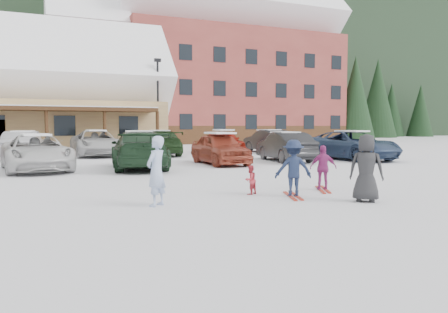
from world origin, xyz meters
name	(u,v)px	position (x,y,z in m)	size (l,w,h in m)	color
ground	(229,202)	(0.00, 0.00, 0.00)	(160.00, 160.00, 0.00)	white
forested_hillside	(59,40)	(0.00, 85.00, 19.00)	(300.00, 70.00, 38.00)	black
alpine_hotel	(211,66)	(14.27, 38.00, 8.63)	(31.48, 14.01, 21.48)	maroon
lamp_post	(158,99)	(4.35, 23.54, 3.85)	(0.50, 0.25, 6.88)	black
conifer_1	(355,87)	(30.00, 32.00, 6.26)	(4.84, 4.84, 11.22)	black
conifer_3	(129,98)	(6.00, 44.00, 5.12)	(3.96, 3.96, 9.18)	black
conifer_4	(314,94)	(34.00, 46.00, 6.54)	(5.06, 5.06, 11.73)	black
adult_skier	(156,171)	(-1.66, 0.21, 0.78)	(0.57, 0.37, 1.56)	#9FB3DA
toddler_red	(250,180)	(0.99, 0.89, 0.38)	(0.37, 0.29, 0.76)	#CA3442
child_navy	(293,168)	(1.85, 0.18, 0.72)	(0.93, 0.53, 1.43)	#182340
skis_child_navy	(293,196)	(1.85, 0.18, 0.01)	(0.20, 1.40, 0.03)	#B12A19
child_magenta	(323,168)	(3.19, 0.79, 0.62)	(0.73, 0.30, 1.25)	#9E2F78
skis_child_magenta	(323,190)	(3.19, 0.79, 0.01)	(0.20, 1.40, 0.03)	#B12A19
bystander_dark	(366,168)	(3.00, -1.16, 0.80)	(0.78, 0.51, 1.59)	#272729
parked_car_2	(36,153)	(-4.16, 9.64, 0.72)	(2.39, 5.19, 1.44)	silver
parked_car_3	(139,150)	(-0.22, 8.89, 0.78)	(2.18, 5.37, 1.56)	#1A341F
parked_car_4	(220,149)	(3.69, 9.51, 0.73)	(1.73, 4.30, 1.47)	#9F3F2A
parked_car_5	(285,147)	(7.41, 9.88, 0.73)	(1.55, 4.45, 1.47)	#232325
parked_car_6	(352,145)	(11.17, 9.38, 0.76)	(2.52, 5.47, 1.52)	navy
parked_car_9	(23,145)	(-4.84, 16.66, 0.75)	(1.59, 4.55, 1.50)	#A4A4A9
parked_car_10	(96,143)	(-0.95, 17.51, 0.76)	(2.53, 5.50, 1.53)	#BABABA
parked_car_11	(160,143)	(2.67, 16.60, 0.75)	(2.11, 5.19, 1.51)	#1C3619
parked_car_12	(223,142)	(6.99, 16.94, 0.77)	(1.81, 4.50, 1.53)	#9C180D
parked_car_13	(269,141)	(10.17, 16.63, 0.76)	(1.61, 4.62, 1.52)	black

